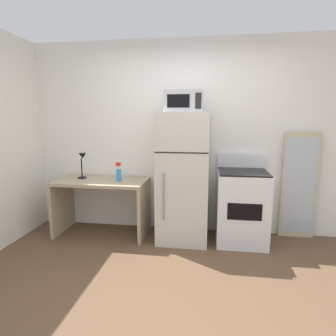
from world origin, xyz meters
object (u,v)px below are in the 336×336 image
at_px(desk, 102,196).
at_px(microwave, 184,102).
at_px(desk_lamp, 82,161).
at_px(spray_bottle, 119,174).
at_px(refrigerator, 183,178).
at_px(oven_range, 242,206).
at_px(leaning_mirror, 299,186).

relative_size(desk, microwave, 2.63).
relative_size(desk_lamp, microwave, 0.77).
relative_size(desk, desk_lamp, 3.43).
distance_m(spray_bottle, refrigerator, 0.85).
distance_m(desk_lamp, refrigerator, 1.40).
bearing_deg(refrigerator, oven_range, 1.38).
distance_m(desk_lamp, spray_bottle, 0.56).
relative_size(oven_range, leaning_mirror, 0.79).
relative_size(refrigerator, microwave, 3.55).
distance_m(oven_range, leaning_mirror, 0.82).
xyz_separation_m(desk, microwave, (1.10, -0.03, 1.23)).
height_order(refrigerator, oven_range, refrigerator).
distance_m(refrigerator, leaning_mirror, 1.52).
height_order(desk, leaning_mirror, leaning_mirror).
relative_size(desk, refrigerator, 0.74).
distance_m(microwave, oven_range, 1.49).
distance_m(desk, desk_lamp, 0.54).
height_order(spray_bottle, refrigerator, refrigerator).
xyz_separation_m(desk_lamp, leaning_mirror, (2.87, 0.21, -0.29)).
relative_size(microwave, leaning_mirror, 0.33).
relative_size(spray_bottle, oven_range, 0.23).
bearing_deg(oven_range, leaning_mirror, 18.85).
relative_size(microwave, oven_range, 0.42).
bearing_deg(microwave, desk_lamp, 176.66).
bearing_deg(leaning_mirror, desk_lamp, -175.75).
height_order(refrigerator, microwave, microwave).
bearing_deg(desk_lamp, spray_bottle, -9.00).
relative_size(spray_bottle, microwave, 0.54).
xyz_separation_m(desk, oven_range, (1.85, 0.01, -0.06)).
bearing_deg(desk, oven_range, 0.38).
bearing_deg(spray_bottle, desk, 173.05).
bearing_deg(microwave, desk, 178.61).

